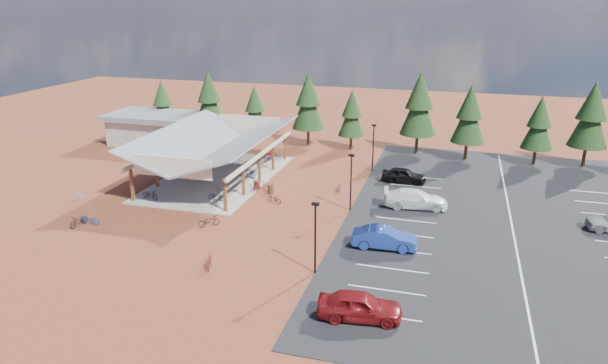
{
  "coord_description": "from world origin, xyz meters",
  "views": [
    {
      "loc": [
        13.41,
        -41.84,
        17.78
      ],
      "look_at": [
        0.91,
        1.45,
        2.43
      ],
      "focal_mm": 32.0,
      "sensor_mm": 36.0,
      "label": 1
    }
  ],
  "objects_px": {
    "bike_10": "(90,219)",
    "bike_16": "(274,199)",
    "bike_0": "(150,194)",
    "car_0": "(360,306)",
    "bike_1": "(199,177)",
    "lamp_post_0": "(315,233)",
    "bike_2": "(196,169)",
    "bike_3": "(224,152)",
    "car_3": "(416,199)",
    "trash_bin_0": "(257,185)",
    "bike_11": "(210,260)",
    "bike_9": "(78,196)",
    "car_1": "(385,238)",
    "bike_8": "(79,221)",
    "bike_14": "(340,187)",
    "bike_4": "(216,196)",
    "car_4": "(404,175)",
    "lamp_post_2": "(373,144)",
    "trash_bin_1": "(271,189)",
    "outbuilding": "(153,128)",
    "bike_12": "(209,221)",
    "bike_7": "(263,155)",
    "lamp_post_1": "(351,178)",
    "bike_5": "(219,185)",
    "bike_15": "(261,186)",
    "bike_pavilion": "(216,143)"
  },
  "relations": [
    {
      "from": "bike_7",
      "to": "bike_12",
      "type": "distance_m",
      "value": 19.46
    },
    {
      "from": "lamp_post_1",
      "to": "bike_12",
      "type": "distance_m",
      "value": 12.64
    },
    {
      "from": "bike_15",
      "to": "car_4",
      "type": "bearing_deg",
      "value": -116.61
    },
    {
      "from": "bike_pavilion",
      "to": "bike_16",
      "type": "bearing_deg",
      "value": -32.95
    },
    {
      "from": "bike_0",
      "to": "bike_11",
      "type": "distance_m",
      "value": 15.31
    },
    {
      "from": "lamp_post_2",
      "to": "lamp_post_0",
      "type": "bearing_deg",
      "value": -90.0
    },
    {
      "from": "car_4",
      "to": "car_3",
      "type": "bearing_deg",
      "value": -164.36
    },
    {
      "from": "bike_1",
      "to": "car_1",
      "type": "height_order",
      "value": "car_1"
    },
    {
      "from": "trash_bin_0",
      "to": "bike_0",
      "type": "distance_m",
      "value": 10.06
    },
    {
      "from": "lamp_post_0",
      "to": "lamp_post_2",
      "type": "bearing_deg",
      "value": 90.0
    },
    {
      "from": "outbuilding",
      "to": "bike_7",
      "type": "xyz_separation_m",
      "value": [
        16.16,
        -3.42,
        -1.39
      ]
    },
    {
      "from": "bike_0",
      "to": "bike_11",
      "type": "xyz_separation_m",
      "value": [
        11.06,
        -10.59,
        -0.04
      ]
    },
    {
      "from": "bike_0",
      "to": "car_0",
      "type": "height_order",
      "value": "car_0"
    },
    {
      "from": "bike_5",
      "to": "bike_11",
      "type": "height_order",
      "value": "bike_5"
    },
    {
      "from": "bike_4",
      "to": "bike_7",
      "type": "height_order",
      "value": "bike_7"
    },
    {
      "from": "outbuilding",
      "to": "lamp_post_1",
      "type": "height_order",
      "value": "lamp_post_1"
    },
    {
      "from": "bike_4",
      "to": "car_4",
      "type": "height_order",
      "value": "car_4"
    },
    {
      "from": "trash_bin_1",
      "to": "car_0",
      "type": "xyz_separation_m",
      "value": [
        12.11,
        -18.86,
        0.43
      ]
    },
    {
      "from": "bike_3",
      "to": "car_0",
      "type": "bearing_deg",
      "value": -158.18
    },
    {
      "from": "bike_0",
      "to": "bike_10",
      "type": "distance_m",
      "value": 6.7
    },
    {
      "from": "bike_11",
      "to": "bike_15",
      "type": "distance_m",
      "value": 16.02
    },
    {
      "from": "trash_bin_0",
      "to": "bike_12",
      "type": "relative_size",
      "value": 0.5
    },
    {
      "from": "bike_0",
      "to": "car_3",
      "type": "relative_size",
      "value": 0.32
    },
    {
      "from": "bike_3",
      "to": "bike_4",
      "type": "xyz_separation_m",
      "value": [
        5.27,
        -13.5,
        -0.15
      ]
    },
    {
      "from": "bike_2",
      "to": "bike_9",
      "type": "distance_m",
      "value": 12.57
    },
    {
      "from": "trash_bin_0",
      "to": "car_1",
      "type": "xyz_separation_m",
      "value": [
        13.86,
        -9.71,
        0.39
      ]
    },
    {
      "from": "bike_2",
      "to": "car_3",
      "type": "distance_m",
      "value": 23.75
    },
    {
      "from": "lamp_post_0",
      "to": "bike_10",
      "type": "xyz_separation_m",
      "value": [
        -20.05,
        2.9,
        -2.52
      ]
    },
    {
      "from": "bike_10",
      "to": "bike_16",
      "type": "xyz_separation_m",
      "value": [
        13.02,
        8.93,
        -0.05
      ]
    },
    {
      "from": "bike_3",
      "to": "bike_8",
      "type": "bearing_deg",
      "value": 157.18
    },
    {
      "from": "bike_2",
      "to": "bike_16",
      "type": "height_order",
      "value": "bike_2"
    },
    {
      "from": "bike_10",
      "to": "car_1",
      "type": "relative_size",
      "value": 0.36
    },
    {
      "from": "trash_bin_1",
      "to": "car_1",
      "type": "relative_size",
      "value": 0.19
    },
    {
      "from": "bike_9",
      "to": "car_1",
      "type": "bearing_deg",
      "value": -165.25
    },
    {
      "from": "bike_8",
      "to": "bike_14",
      "type": "bearing_deg",
      "value": 45.55
    },
    {
      "from": "bike_2",
      "to": "bike_14",
      "type": "relative_size",
      "value": 0.98
    },
    {
      "from": "bike_1",
      "to": "bike_16",
      "type": "relative_size",
      "value": 1.12
    },
    {
      "from": "bike_pavilion",
      "to": "lamp_post_2",
      "type": "distance_m",
      "value": 16.57
    },
    {
      "from": "bike_8",
      "to": "bike_16",
      "type": "relative_size",
      "value": 1.21
    },
    {
      "from": "lamp_post_1",
      "to": "car_3",
      "type": "bearing_deg",
      "value": 22.14
    },
    {
      "from": "outbuilding",
      "to": "bike_12",
      "type": "height_order",
      "value": "outbuilding"
    },
    {
      "from": "lamp_post_0",
      "to": "bike_8",
      "type": "xyz_separation_m",
      "value": [
        -20.69,
        2.39,
        -2.48
      ]
    },
    {
      "from": "bike_3",
      "to": "car_4",
      "type": "height_order",
      "value": "car_4"
    },
    {
      "from": "bike_1",
      "to": "car_4",
      "type": "bearing_deg",
      "value": -90.93
    },
    {
      "from": "outbuilding",
      "to": "trash_bin_1",
      "type": "height_order",
      "value": "outbuilding"
    },
    {
      "from": "trash_bin_0",
      "to": "bike_11",
      "type": "relative_size",
      "value": 0.51
    },
    {
      "from": "bike_0",
      "to": "bike_2",
      "type": "xyz_separation_m",
      "value": [
        0.31,
        8.63,
        -0.07
      ]
    },
    {
      "from": "bike_2",
      "to": "bike_3",
      "type": "relative_size",
      "value": 0.82
    },
    {
      "from": "bike_3",
      "to": "bike_8",
      "type": "xyz_separation_m",
      "value": [
        -3.11,
        -21.93,
        -0.16
      ]
    },
    {
      "from": "lamp_post_0",
      "to": "bike_16",
      "type": "distance_m",
      "value": 14.0
    }
  ]
}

